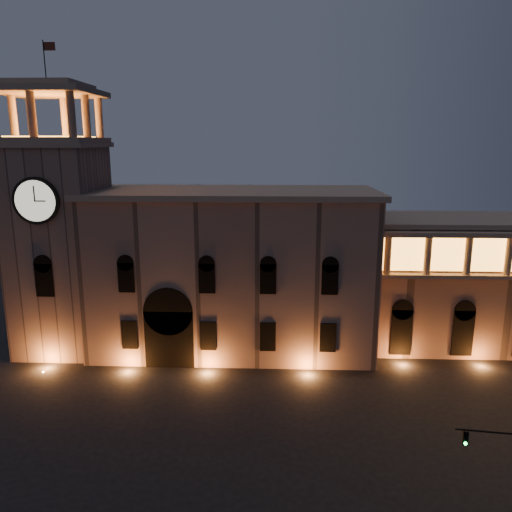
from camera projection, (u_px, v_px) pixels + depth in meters
The scene contains 3 objects.
ground at pixel (236, 468), 35.25m from camera, with size 160.00×160.00×0.00m, color black.
government_building at pixel (232, 270), 54.74m from camera, with size 30.80×12.80×17.60m.
clock_tower at pixel (60, 238), 53.67m from camera, with size 9.80×9.80×32.40m.
Camera 1 is at (2.63, -30.93, 22.52)m, focal length 35.00 mm.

